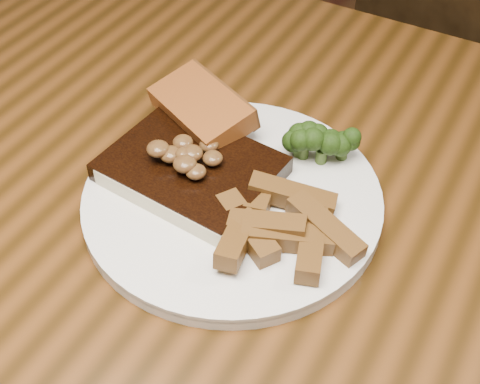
# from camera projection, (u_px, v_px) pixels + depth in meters

# --- Properties ---
(dining_table) EXTENTS (1.60, 0.90, 0.75)m
(dining_table) POSITION_uv_depth(u_px,v_px,m) (233.00, 283.00, 0.73)
(dining_table) COLOR #4E2A0F
(dining_table) RESTS_ON ground
(plate) EXTENTS (0.31, 0.31, 0.01)m
(plate) POSITION_uv_depth(u_px,v_px,m) (232.00, 201.00, 0.68)
(plate) COLOR white
(plate) RESTS_ON dining_table
(steak) EXTENTS (0.18, 0.14, 0.02)m
(steak) POSITION_uv_depth(u_px,v_px,m) (191.00, 170.00, 0.68)
(steak) COLOR black
(steak) RESTS_ON plate
(steak_bone) EXTENTS (0.16, 0.03, 0.02)m
(steak_bone) POSITION_uv_depth(u_px,v_px,m) (160.00, 207.00, 0.65)
(steak_bone) COLOR beige
(steak_bone) RESTS_ON plate
(mushroom_pile) EXTENTS (0.06, 0.06, 0.03)m
(mushroom_pile) POSITION_uv_depth(u_px,v_px,m) (189.00, 153.00, 0.66)
(mushroom_pile) COLOR brown
(mushroom_pile) RESTS_ON steak
(garlic_bread) EXTENTS (0.13, 0.11, 0.03)m
(garlic_bread) POSITION_uv_depth(u_px,v_px,m) (202.00, 122.00, 0.74)
(garlic_bread) COLOR #92471A
(garlic_bread) RESTS_ON plate
(potato_wedges) EXTENTS (0.11, 0.11, 0.02)m
(potato_wedges) POSITION_uv_depth(u_px,v_px,m) (276.00, 217.00, 0.64)
(potato_wedges) COLOR brown
(potato_wedges) RESTS_ON plate
(broccoli_cluster) EXTENTS (0.07, 0.07, 0.04)m
(broccoli_cluster) POSITION_uv_depth(u_px,v_px,m) (327.00, 151.00, 0.69)
(broccoli_cluster) COLOR #1D3A0D
(broccoli_cluster) RESTS_ON plate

